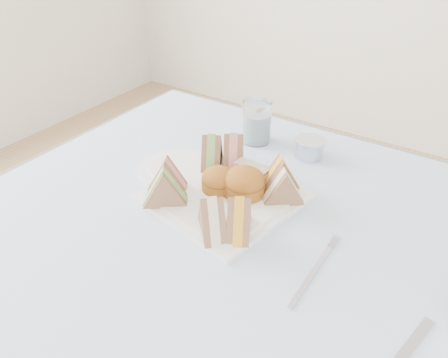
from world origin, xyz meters
The scene contains 18 objects.
table centered at (0.00, 0.00, 0.37)m, with size 0.90×0.90×0.74m, color brown.
tablecloth centered at (0.00, 0.00, 0.74)m, with size 1.02×1.02×0.01m, color #CBDBFC.
serving_plate centered at (-0.04, 0.10, 0.75)m, with size 0.27×0.27×0.01m, color white.
sandwich_fl_a centered at (-0.15, 0.05, 0.79)m, with size 0.08×0.04×0.07m, color brown, non-canonical shape.
sandwich_fl_b centered at (-0.12, 0.01, 0.80)m, with size 0.09×0.04×0.08m, color brown, non-canonical shape.
sandwich_fr_a centered at (0.05, 0.02, 0.80)m, with size 0.09×0.04×0.08m, color brown, non-canonical shape.
sandwich_fr_b centered at (0.01, -0.01, 0.80)m, with size 0.09×0.04×0.08m, color brown, non-canonical shape.
sandwich_bl_a centered at (-0.13, 0.18, 0.80)m, with size 0.09×0.04×0.08m, color brown, non-canonical shape.
sandwich_bl_b centered at (-0.09, 0.21, 0.80)m, with size 0.09×0.04×0.08m, color brown, non-canonical shape.
sandwich_br_a centered at (0.07, 0.14, 0.79)m, with size 0.08×0.04×0.07m, color brown, non-canonical shape.
sandwich_br_b centered at (0.04, 0.18, 0.79)m, with size 0.08×0.04×0.07m, color brown, non-canonical shape.
scone_left centered at (-0.06, 0.11, 0.78)m, with size 0.07×0.07×0.05m, color #A35D27.
scone_right centered at (0.00, 0.12, 0.79)m, with size 0.09×0.09×0.06m, color #A35D27.
pastry_slice centered at (-0.02, 0.18, 0.78)m, with size 0.08×0.03×0.04m, color #C6B187.
side_plate centered at (-0.19, 0.13, 0.75)m, with size 0.17×0.17×0.01m, color white.
water_glass centered at (-0.11, 0.35, 0.80)m, with size 0.07×0.07×0.11m, color white.
tea_strainer centered at (0.04, 0.36, 0.77)m, with size 0.07×0.07×0.04m, color #B0B4CA.
fork centered at (0.20, 0.00, 0.75)m, with size 0.01×0.16×0.00m, color #B0B4CA.
Camera 1 is at (0.36, -0.51, 1.28)m, focal length 35.00 mm.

